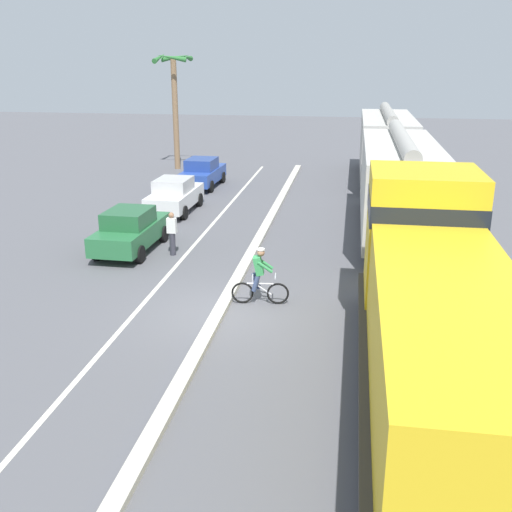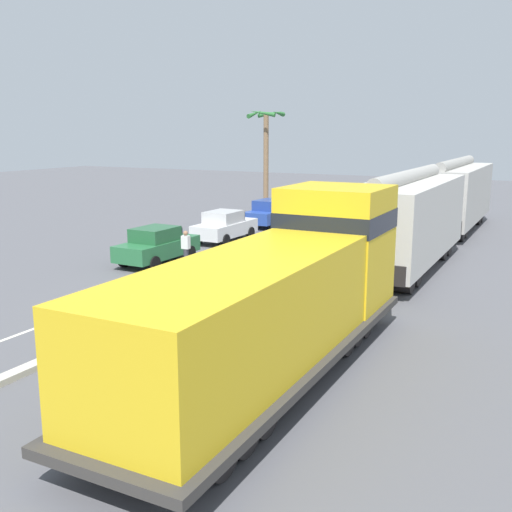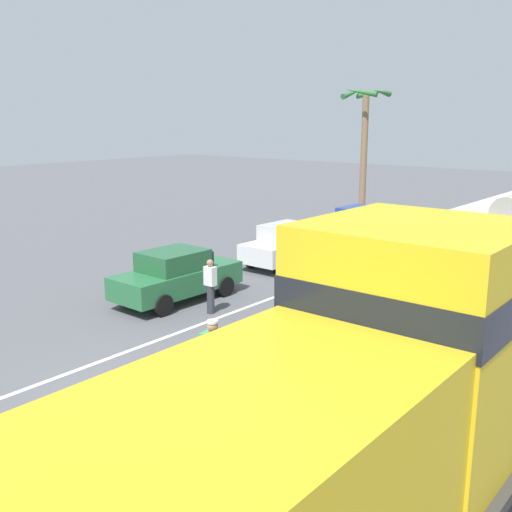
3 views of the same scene
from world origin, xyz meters
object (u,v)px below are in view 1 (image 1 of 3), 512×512
(hopper_car_lead, at_px, (399,185))
(pedestrian_by_cars, at_px, (172,233))
(cyclist, at_px, (260,278))
(palm_tree_near, at_px, (175,89))
(parked_car_white, at_px, (175,195))
(hopper_car_middle, at_px, (386,145))
(locomotive, at_px, (435,311))
(parked_car_green, at_px, (131,230))
(parked_car_blue, at_px, (202,173))

(hopper_car_lead, relative_size, pedestrian_by_cars, 6.54)
(cyclist, distance_m, palm_tree_near, 23.63)
(cyclist, xyz_separation_m, palm_tree_near, (-8.79, 21.52, 4.20))
(parked_car_white, relative_size, palm_tree_near, 0.58)
(hopper_car_middle, height_order, parked_car_white, hopper_car_middle)
(locomotive, height_order, parked_car_green, locomotive)
(locomotive, xyz_separation_m, hopper_car_lead, (0.00, 12.16, 0.28))
(hopper_car_middle, bearing_deg, cyclist, -102.61)
(parked_car_blue, height_order, pedestrian_by_cars, same)
(parked_car_blue, bearing_deg, locomotive, -63.17)
(hopper_car_middle, xyz_separation_m, parked_car_blue, (-10.16, -3.67, -1.26))
(parked_car_green, relative_size, cyclist, 2.47)
(cyclist, bearing_deg, parked_car_white, 118.70)
(locomotive, relative_size, palm_tree_near, 1.59)
(hopper_car_middle, xyz_separation_m, pedestrian_by_cars, (-8.29, -15.72, -1.23))
(hopper_car_lead, height_order, parked_car_blue, hopper_car_lead)
(hopper_car_middle, distance_m, palm_tree_near, 13.65)
(hopper_car_middle, distance_m, pedestrian_by_cars, 17.81)
(hopper_car_lead, height_order, parked_car_green, hopper_car_lead)
(parked_car_blue, xyz_separation_m, palm_tree_near, (-3.05, 5.45, 4.20))
(locomotive, distance_m, parked_car_green, 13.00)
(pedestrian_by_cars, bearing_deg, parked_car_white, 105.72)
(palm_tree_near, relative_size, pedestrian_by_cars, 4.51)
(locomotive, xyz_separation_m, hopper_car_middle, (0.00, 23.76, 0.28))
(parked_car_green, xyz_separation_m, cyclist, (5.55, -4.27, 0.00))
(parked_car_green, bearing_deg, locomotive, -39.74)
(hopper_car_lead, bearing_deg, parked_car_white, 167.95)
(hopper_car_middle, bearing_deg, parked_car_white, -136.74)
(hopper_car_middle, relative_size, parked_car_blue, 2.49)
(parked_car_green, distance_m, cyclist, 7.00)
(parked_car_green, relative_size, parked_car_white, 1.00)
(hopper_car_middle, bearing_deg, hopper_car_lead, -90.00)
(locomotive, height_order, hopper_car_middle, locomotive)
(hopper_car_middle, xyz_separation_m, cyclist, (-4.42, -19.74, -1.26))
(locomotive, bearing_deg, parked_car_blue, 116.83)
(locomotive, height_order, parked_car_white, locomotive)
(locomotive, xyz_separation_m, palm_tree_near, (-13.21, 25.54, 3.22))
(locomotive, relative_size, parked_car_blue, 2.73)
(locomotive, bearing_deg, parked_car_green, 140.26)
(parked_car_white, height_order, cyclist, cyclist)
(parked_car_white, height_order, parked_car_blue, same)
(hopper_car_lead, relative_size, cyclist, 6.18)
(hopper_car_lead, xyz_separation_m, hopper_car_middle, (0.00, 11.60, 0.00))
(parked_car_green, relative_size, parked_car_blue, 1.00)
(parked_car_blue, height_order, palm_tree_near, palm_tree_near)
(parked_car_blue, xyz_separation_m, cyclist, (5.74, -16.07, 0.00))
(hopper_car_lead, relative_size, parked_car_white, 2.51)
(locomotive, distance_m, cyclist, 6.05)
(hopper_car_middle, xyz_separation_m, parked_car_green, (-9.97, -15.47, -1.26))
(locomotive, height_order, parked_car_blue, locomotive)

